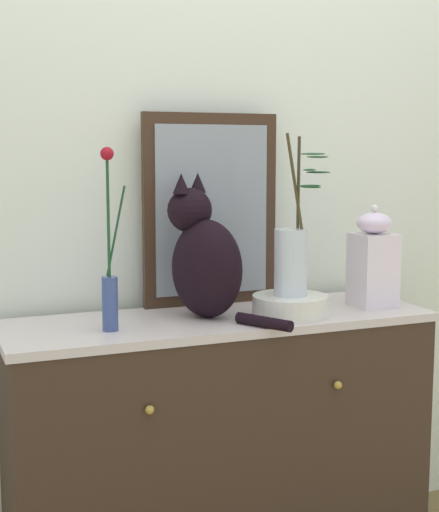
% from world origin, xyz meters
% --- Properties ---
extents(wall_back, '(4.40, 0.08, 2.60)m').
position_xyz_m(wall_back, '(0.00, 0.28, 1.30)').
color(wall_back, white).
rests_on(wall_back, ground_plane).
extents(sideboard, '(1.27, 0.43, 0.82)m').
position_xyz_m(sideboard, '(0.00, -0.00, 0.41)').
color(sideboard, '#38281C').
rests_on(sideboard, ground_plane).
extents(mirror_leaning, '(0.44, 0.03, 0.60)m').
position_xyz_m(mirror_leaning, '(0.04, 0.18, 1.13)').
color(mirror_leaning, '#3C2719').
rests_on(mirror_leaning, sideboard).
extents(cat_sitting, '(0.28, 0.41, 0.42)m').
position_xyz_m(cat_sitting, '(-0.04, 0.01, 1.00)').
color(cat_sitting, black).
rests_on(cat_sitting, sideboard).
extents(vase_slim_green, '(0.07, 0.04, 0.50)m').
position_xyz_m(vase_slim_green, '(-0.34, -0.06, 0.97)').
color(vase_slim_green, '#3A4C84').
rests_on(vase_slim_green, sideboard).
extents(bowl_porcelain, '(0.22, 0.22, 0.06)m').
position_xyz_m(bowl_porcelain, '(0.20, -0.07, 0.86)').
color(bowl_porcelain, silver).
rests_on(bowl_porcelain, sideboard).
extents(vase_glass_clear, '(0.15, 0.18, 0.47)m').
position_xyz_m(vase_glass_clear, '(0.20, -0.08, 1.00)').
color(vase_glass_clear, silver).
rests_on(vase_glass_clear, bowl_porcelain).
extents(jar_lidded_porcelain, '(0.12, 0.12, 0.32)m').
position_xyz_m(jar_lidded_porcelain, '(0.50, -0.04, 0.97)').
color(jar_lidded_porcelain, white).
rests_on(jar_lidded_porcelain, sideboard).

